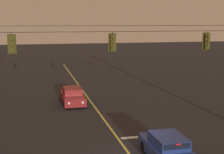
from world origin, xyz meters
TOP-DOWN VIEW (x-y plane):
  - lane_centre_stripe at (0.00, 9.91)m, footprint 0.14×60.00m
  - stop_bar_paint at (1.90, 3.31)m, footprint 3.40×0.36m
  - signal_span_assembly at (0.00, 3.91)m, footprint 19.29×0.32m
  - traffic_light_leftmost at (-6.02, 3.89)m, footprint 0.48×0.41m
  - traffic_light_left_inner at (-0.18, 3.89)m, footprint 0.48×0.41m
  - traffic_light_centre at (6.03, 3.89)m, footprint 0.48×0.41m
  - car_waiting_near_lane at (1.66, -0.47)m, footprint 1.80×4.33m
  - car_oncoming_lead at (-1.65, 12.86)m, footprint 1.80×4.42m

SIDE VIEW (x-z plane):
  - lane_centre_stripe at x=0.00m, z-range 0.00..0.01m
  - stop_bar_paint at x=1.90m, z-range 0.00..0.01m
  - car_oncoming_lead at x=-1.65m, z-range -0.05..1.34m
  - car_waiting_near_lane at x=1.66m, z-range -0.05..1.34m
  - signal_span_assembly at x=0.00m, z-range 0.16..8.05m
  - traffic_light_leftmost at x=-6.02m, z-range 5.23..6.45m
  - traffic_light_left_inner at x=-0.18m, z-range 5.23..6.45m
  - traffic_light_centre at x=6.03m, z-range 5.23..6.45m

